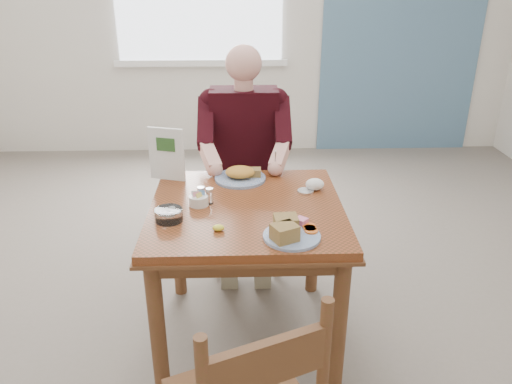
{
  "coord_description": "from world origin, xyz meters",
  "views": [
    {
      "loc": [
        -0.03,
        -2.11,
        1.75
      ],
      "look_at": [
        0.04,
        0.0,
        0.82
      ],
      "focal_mm": 35.0,
      "sensor_mm": 36.0,
      "label": 1
    }
  ],
  "objects_px": {
    "chair_far": "(245,190)",
    "diner": "(244,145)",
    "near_plate": "(289,231)",
    "table": "(247,226)",
    "far_plate": "(241,175)"
  },
  "relations": [
    {
      "from": "chair_far",
      "to": "diner",
      "type": "bearing_deg",
      "value": -89.99
    },
    {
      "from": "diner",
      "to": "near_plate",
      "type": "height_order",
      "value": "diner"
    },
    {
      "from": "table",
      "to": "near_plate",
      "type": "bearing_deg",
      "value": -61.46
    },
    {
      "from": "table",
      "to": "diner",
      "type": "relative_size",
      "value": 0.66
    },
    {
      "from": "diner",
      "to": "near_plate",
      "type": "bearing_deg",
      "value": -80.54
    },
    {
      "from": "table",
      "to": "near_plate",
      "type": "relative_size",
      "value": 3.05
    },
    {
      "from": "chair_far",
      "to": "diner",
      "type": "distance_m",
      "value": 0.34
    },
    {
      "from": "far_plate",
      "to": "table",
      "type": "bearing_deg",
      "value": -86.03
    },
    {
      "from": "table",
      "to": "diner",
      "type": "bearing_deg",
      "value": 90.0
    },
    {
      "from": "far_plate",
      "to": "chair_far",
      "type": "bearing_deg",
      "value": 87.35
    },
    {
      "from": "diner",
      "to": "near_plate",
      "type": "xyz_separation_m",
      "value": [
        0.17,
        -1.02,
        -0.03
      ]
    },
    {
      "from": "chair_far",
      "to": "far_plate",
      "type": "height_order",
      "value": "chair_far"
    },
    {
      "from": "chair_far",
      "to": "far_plate",
      "type": "relative_size",
      "value": 3.42
    },
    {
      "from": "table",
      "to": "diner",
      "type": "xyz_separation_m",
      "value": [
        0.0,
        0.71,
        0.17
      ]
    },
    {
      "from": "chair_far",
      "to": "near_plate",
      "type": "relative_size",
      "value": 3.15
    }
  ]
}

